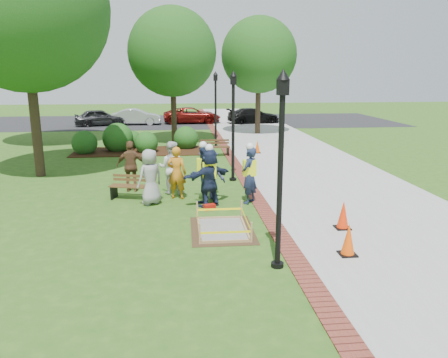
{
  "coord_description": "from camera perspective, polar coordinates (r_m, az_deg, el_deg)",
  "views": [
    {
      "loc": [
        -0.85,
        -11.75,
        4.18
      ],
      "look_at": [
        0.5,
        1.2,
        1.0
      ],
      "focal_mm": 35.0,
      "sensor_mm": 36.0,
      "label": 1
    }
  ],
  "objects": [
    {
      "name": "tree_far",
      "position": [
        28.04,
        -24.52,
        18.26
      ],
      "size": [
        6.91,
        6.91,
        10.43
      ],
      "color": "#3D2D1E",
      "rests_on": "ground"
    },
    {
      "name": "shrub_c",
      "position": [
        23.83,
        -10.05,
        3.41
      ],
      "size": [
        1.23,
        1.23,
        1.23
      ],
      "primitive_type": "sphere",
      "color": "#194C15",
      "rests_on": "ground"
    },
    {
      "name": "casual_person_e",
      "position": [
        14.78,
        -2.03,
        0.8
      ],
      "size": [
        0.65,
        0.53,
        1.75
      ],
      "color": "#383B63",
      "rests_on": "ground"
    },
    {
      "name": "lamp_far",
      "position": [
        24.9,
        -1.11,
        9.81
      ],
      "size": [
        0.28,
        0.28,
        4.26
      ],
      "color": "black",
      "rests_on": "ground"
    },
    {
      "name": "tree_right",
      "position": [
        30.73,
        4.58,
        15.83
      ],
      "size": [
        5.11,
        5.11,
        7.89
      ],
      "color": "#3D2D1E",
      "rests_on": "ground"
    },
    {
      "name": "shrub_b",
      "position": [
        24.65,
        -13.6,
        3.58
      ],
      "size": [
        1.66,
        1.66,
        1.66
      ],
      "primitive_type": "sphere",
      "color": "#194C15",
      "rests_on": "ground"
    },
    {
      "name": "cone_far",
      "position": [
        23.28,
        4.38,
        4.18
      ],
      "size": [
        0.35,
        0.35,
        0.69
      ],
      "color": "black",
      "rests_on": "ground"
    },
    {
      "name": "parked_car_c",
      "position": [
        37.44,
        -4.18,
        7.28
      ],
      "size": [
        2.06,
        4.53,
        1.46
      ],
      "primitive_type": "imported",
      "rotation": [
        0.0,
        0.0,
        1.6
      ],
      "color": "maroon",
      "rests_on": "ground"
    },
    {
      "name": "shrub_a",
      "position": [
        24.28,
        -17.65,
        3.16
      ],
      "size": [
        1.33,
        1.33,
        1.33
      ],
      "primitive_type": "sphere",
      "color": "#194C15",
      "rests_on": "ground"
    },
    {
      "name": "tree_left",
      "position": [
        19.43,
        -24.71,
        19.77
      ],
      "size": [
        6.5,
        6.5,
        9.89
      ],
      "color": "#3D2D1E",
      "rests_on": "ground"
    },
    {
      "name": "bench_near",
      "position": [
        15.1,
        -11.93,
        -1.64
      ],
      "size": [
        1.56,
        0.87,
        0.8
      ],
      "color": "brown",
      "rests_on": "ground"
    },
    {
      "name": "tree_back",
      "position": [
        26.72,
        -6.78,
        16.12
      ],
      "size": [
        5.19,
        5.19,
        7.94
      ],
      "color": "#3D2D1E",
      "rests_on": "ground"
    },
    {
      "name": "shrub_d",
      "position": [
        24.85,
        -4.97,
        3.99
      ],
      "size": [
        1.37,
        1.37,
        1.37
      ],
      "primitive_type": "sphere",
      "color": "#194C15",
      "rests_on": "ground"
    },
    {
      "name": "casual_person_a",
      "position": [
        14.26,
        -9.61,
        0.26
      ],
      "size": [
        0.69,
        0.65,
        1.81
      ],
      "color": "gray",
      "rests_on": "ground"
    },
    {
      "name": "brick_edging",
      "position": [
        22.3,
        0.86,
        2.96
      ],
      "size": [
        0.5,
        60.0,
        0.03
      ],
      "primitive_type": "cube",
      "color": "maroon",
      "rests_on": "ground"
    },
    {
      "name": "toolbox",
      "position": [
        13.67,
        -1.91,
        -3.69
      ],
      "size": [
        0.4,
        0.29,
        0.18
      ],
      "primitive_type": "cube",
      "rotation": [
        0.0,
        0.0,
        0.28
      ],
      "color": "#A0140C",
      "rests_on": "ground"
    },
    {
      "name": "casual_person_d",
      "position": [
        15.96,
        -12.0,
        1.63
      ],
      "size": [
        0.61,
        0.42,
        1.84
      ],
      "color": "brown",
      "rests_on": "ground"
    },
    {
      "name": "lamp_mid",
      "position": [
        16.97,
        1.2,
        7.97
      ],
      "size": [
        0.28,
        0.28,
        4.26
      ],
      "color": "black",
      "rests_on": "ground"
    },
    {
      "name": "ground",
      "position": [
        12.5,
        -1.72,
        -5.82
      ],
      "size": [
        100.0,
        100.0,
        0.0
      ],
      "primitive_type": "plane",
      "color": "#285116",
      "rests_on": "ground"
    },
    {
      "name": "sidewalk",
      "position": [
        22.91,
        8.97,
        3.07
      ],
      "size": [
        6.0,
        60.0,
        0.02
      ],
      "primitive_type": "cube",
      "color": "#9E9E99",
      "rests_on": "ground"
    },
    {
      "name": "lamp_near",
      "position": [
        9.16,
        7.41,
        2.91
      ],
      "size": [
        0.28,
        0.28,
        4.26
      ],
      "color": "black",
      "rests_on": "ground"
    },
    {
      "name": "casual_person_c",
      "position": [
        15.41,
        -6.89,
        1.46
      ],
      "size": [
        0.66,
        0.5,
        1.87
      ],
      "color": "silver",
      "rests_on": "ground"
    },
    {
      "name": "wet_concrete_pad",
      "position": [
        11.89,
        -0.23,
        -5.66
      ],
      "size": [
        1.72,
        2.32,
        0.55
      ],
      "color": "#47331E",
      "rests_on": "ground"
    },
    {
      "name": "hivis_worker_c",
      "position": [
        14.28,
        -2.71,
        0.84
      ],
      "size": [
        0.72,
        0.64,
        2.03
      ],
      "color": "#171C3C",
      "rests_on": "ground"
    },
    {
      "name": "mulch_bed",
      "position": [
        24.21,
        -10.97,
        3.58
      ],
      "size": [
        7.0,
        3.0,
        0.05
      ],
      "primitive_type": "cube",
      "color": "#381E0F",
      "rests_on": "ground"
    },
    {
      "name": "parking_lot",
      "position": [
        38.98,
        -4.69,
        7.53
      ],
      "size": [
        36.0,
        12.0,
        0.01
      ],
      "primitive_type": "cube",
      "color": "black",
      "rests_on": "ground"
    },
    {
      "name": "hivis_worker_a",
      "position": [
        13.84,
        -1.92,
        0.41
      ],
      "size": [
        0.71,
        0.64,
        2.02
      ],
      "color": "#16263A",
      "rests_on": "ground"
    },
    {
      "name": "parked_car_d",
      "position": [
        37.42,
        3.85,
        7.28
      ],
      "size": [
        2.41,
        4.47,
        1.39
      ],
      "primitive_type": "imported",
      "rotation": [
        0.0,
        0.0,
        1.7
      ],
      "color": "black",
      "rests_on": "ground"
    },
    {
      "name": "parked_car_a",
      "position": [
        36.89,
        -15.84,
        6.7
      ],
      "size": [
        3.01,
        4.83,
        1.46
      ],
      "primitive_type": "imported",
      "rotation": [
        0.0,
        0.0,
        1.82
      ],
      "color": "#252528",
      "rests_on": "ground"
    },
    {
      "name": "cone_front",
      "position": [
        10.66,
        15.93,
        -7.71
      ],
      "size": [
        0.4,
        0.4,
        0.79
      ],
      "color": "black",
      "rests_on": "ground"
    },
    {
      "name": "casual_person_b",
      "position": [
        14.77,
        -6.19,
        0.79
      ],
      "size": [
        0.66,
        0.52,
        1.79
      ],
      "color": "orange",
      "rests_on": "ground"
    },
    {
      "name": "parked_car_b",
      "position": [
        36.94,
        -11.32,
        6.96
      ],
      "size": [
        1.91,
        4.34,
        1.41
      ],
      "primitive_type": "imported",
      "rotation": [
        0.0,
        0.0,
        1.56
      ],
      "color": "#B8B8BE",
      "rests_on": "ground"
    },
    {
      "name": "hivis_worker_b",
      "position": [
        14.17,
        3.34,
        0.69
      ],
      "size": [
        0.66,
        0.7,
        2.01
      ],
      "color": "#16253B",
      "rests_on": "ground"
    },
    {
      "name": "bench_far",
      "position": [
        22.49,
        -1.2,
        3.69
      ],
      "size": [
        1.54,
        0.54,
        0.83
      ],
      "color": "#4C2B1A",
      "rests_on": "ground"
    },
    {
      "name": "cone_back",
      "position": [
        12.38,
        15.29,
        -4.63
      ],
      "size": [
        0.41,
        0.41,
        0.8
      ],
      "color": "black",
      "rests_on": "ground"
    },
    {
      "name": "shrub_e",
      "position": [
        25.47,
        -11.78,
        3.99
      ],
      "size": [
        1.06,
        1.06,
        1.06
      ],
      "primitive_type": "sphere",
      "color": "#194C15",
      "rests_on": "ground"
    }
  ]
}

